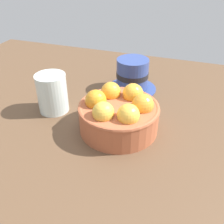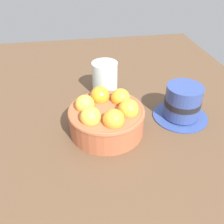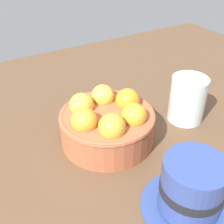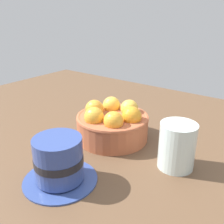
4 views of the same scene
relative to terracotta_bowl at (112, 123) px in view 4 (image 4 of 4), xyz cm
name	(u,v)px [view 4 (image 4 of 4)]	position (x,y,z in cm)	size (l,w,h in cm)	color
ground_plane	(112,144)	(0.00, -0.02, -5.57)	(125.78, 89.79, 3.24)	brown
terracotta_bowl	(112,123)	(0.00, 0.00, 0.00)	(16.76, 16.76, 8.77)	#AD5938
coffee_cup	(59,162)	(-2.26, 18.61, -0.02)	(13.27, 13.27, 8.49)	#314687
water_glass	(177,146)	(-16.83, 2.05, 0.59)	(6.95, 6.95, 9.08)	silver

